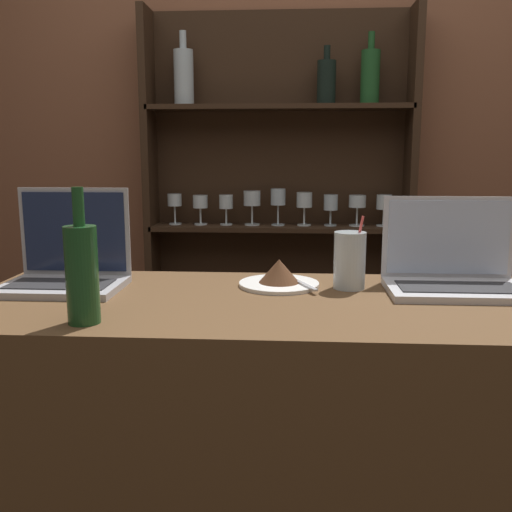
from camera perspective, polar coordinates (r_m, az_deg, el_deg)
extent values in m
cube|color=brown|center=(1.59, 4.73, -22.90)|extent=(1.65, 0.61, 1.04)
cube|color=brown|center=(2.49, 4.59, 9.41)|extent=(7.00, 0.06, 2.70)
cube|color=#332114|center=(2.48, -10.27, 0.66)|extent=(0.03, 0.18, 1.96)
cube|color=#332114|center=(2.45, 14.79, 0.38)|extent=(0.03, 0.18, 1.96)
cube|color=#332114|center=(2.49, 2.24, 0.86)|extent=(1.10, 0.02, 1.96)
cube|color=#332114|center=(2.51, 2.13, -8.33)|extent=(1.06, 0.18, 0.02)
cube|color=#332114|center=(2.39, 2.21, 2.84)|extent=(1.06, 0.18, 0.02)
cube|color=#332114|center=(2.38, 2.29, 14.61)|extent=(1.06, 0.18, 0.02)
cylinder|color=silver|center=(2.44, -8.08, 3.21)|extent=(0.05, 0.05, 0.01)
cylinder|color=silver|center=(2.44, -8.11, 4.13)|extent=(0.01, 0.01, 0.07)
cylinder|color=silver|center=(2.43, -8.14, 5.58)|extent=(0.06, 0.06, 0.05)
cylinder|color=silver|center=(2.42, -5.56, 3.20)|extent=(0.06, 0.06, 0.01)
cylinder|color=silver|center=(2.42, -5.57, 4.04)|extent=(0.01, 0.01, 0.07)
cylinder|color=silver|center=(2.41, -5.60, 5.45)|extent=(0.06, 0.06, 0.05)
cylinder|color=silver|center=(2.41, -2.99, 3.19)|extent=(0.05, 0.05, 0.01)
cylinder|color=silver|center=(2.40, -3.00, 4.01)|extent=(0.01, 0.01, 0.06)
cylinder|color=silver|center=(2.40, -3.01, 5.46)|extent=(0.06, 0.06, 0.06)
cylinder|color=silver|center=(2.40, -0.40, 3.18)|extent=(0.06, 0.06, 0.01)
cylinder|color=silver|center=(2.39, -0.40, 4.16)|extent=(0.01, 0.01, 0.08)
cylinder|color=silver|center=(2.39, -0.40, 5.81)|extent=(0.07, 0.07, 0.06)
cylinder|color=silver|center=(2.39, 2.21, 3.15)|extent=(0.06, 0.06, 0.01)
cylinder|color=silver|center=(2.39, 2.22, 4.17)|extent=(0.01, 0.01, 0.08)
cylinder|color=silver|center=(2.38, 2.23, 5.94)|extent=(0.06, 0.06, 0.07)
cylinder|color=silver|center=(2.39, 4.82, 3.12)|extent=(0.06, 0.06, 0.01)
cylinder|color=silver|center=(2.39, 4.84, 4.04)|extent=(0.01, 0.01, 0.07)
cylinder|color=silver|center=(2.38, 4.86, 5.63)|extent=(0.06, 0.06, 0.06)
cylinder|color=silver|center=(2.40, 7.43, 3.09)|extent=(0.05, 0.05, 0.01)
cylinder|color=silver|center=(2.39, 7.45, 3.86)|extent=(0.01, 0.01, 0.06)
cylinder|color=silver|center=(2.39, 7.49, 5.34)|extent=(0.06, 0.06, 0.06)
cylinder|color=silver|center=(2.41, 10.03, 3.04)|extent=(0.06, 0.06, 0.01)
cylinder|color=silver|center=(2.40, 10.06, 3.97)|extent=(0.01, 0.01, 0.07)
cylinder|color=silver|center=(2.40, 10.10, 5.42)|extent=(0.07, 0.07, 0.05)
cylinder|color=silver|center=(2.42, 12.60, 2.99)|extent=(0.06, 0.06, 0.01)
cylinder|color=silver|center=(2.42, 12.63, 3.82)|extent=(0.01, 0.01, 0.06)
cylinder|color=silver|center=(2.41, 12.69, 5.30)|extent=(0.06, 0.06, 0.06)
cylinder|color=black|center=(2.39, 7.05, 16.81)|extent=(0.08, 0.08, 0.17)
cylinder|color=black|center=(2.41, 7.12, 19.50)|extent=(0.03, 0.03, 0.06)
cylinder|color=#1E4C23|center=(2.41, 11.35, 17.09)|extent=(0.08, 0.08, 0.21)
cylinder|color=#1E4C23|center=(2.43, 11.47, 20.33)|extent=(0.03, 0.03, 0.07)
cylinder|color=#B2C1C6|center=(2.43, -7.24, 17.26)|extent=(0.08, 0.08, 0.22)
cylinder|color=#B2C1C6|center=(2.45, -7.32, 20.62)|extent=(0.03, 0.03, 0.07)
cube|color=#ADADB2|center=(1.54, -18.82, -2.94)|extent=(0.30, 0.22, 0.02)
cube|color=#28282B|center=(1.53, -19.00, -2.65)|extent=(0.26, 0.12, 0.00)
cube|color=#ADADB2|center=(1.62, -17.65, 2.34)|extent=(0.30, 0.00, 0.24)
cube|color=#1E2847|center=(1.61, -17.68, 2.32)|extent=(0.28, 0.01, 0.21)
cube|color=silver|center=(1.51, 19.43, -3.23)|extent=(0.34, 0.22, 0.02)
cube|color=#28282B|center=(1.50, 19.57, -2.94)|extent=(0.29, 0.12, 0.00)
cube|color=silver|center=(1.59, 18.65, 1.79)|extent=(0.34, 0.00, 0.22)
cube|color=silver|center=(1.59, 18.67, 1.78)|extent=(0.32, 0.01, 0.19)
cylinder|color=white|center=(1.51, 2.31, -2.83)|extent=(0.21, 0.21, 0.01)
cone|color=#51301C|center=(1.50, 2.32, -1.49)|extent=(0.11, 0.11, 0.06)
cube|color=#B7B7BC|center=(1.49, 4.54, -2.71)|extent=(0.08, 0.16, 0.00)
cylinder|color=silver|center=(1.49, 9.34, -0.43)|extent=(0.08, 0.08, 0.15)
cylinder|color=#E04C47|center=(1.49, 9.91, 0.37)|extent=(0.04, 0.01, 0.19)
cylinder|color=#1E4C23|center=(1.22, -17.00, -1.84)|extent=(0.07, 0.07, 0.20)
cylinder|color=#1E4C23|center=(1.20, -17.35, 4.74)|extent=(0.02, 0.02, 0.08)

